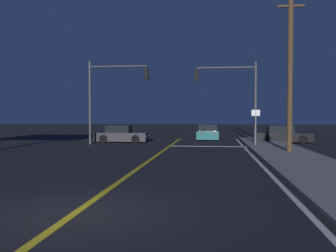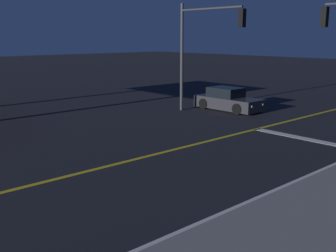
% 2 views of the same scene
% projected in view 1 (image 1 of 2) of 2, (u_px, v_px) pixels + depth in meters
% --- Properties ---
extents(ground_plane, '(160.00, 160.00, 0.00)m').
position_uv_depth(ground_plane, '(76.00, 213.00, 8.05)').
color(ground_plane, black).
extents(sidewalk_right, '(3.20, 34.54, 0.15)m').
position_uv_depth(sidewalk_right, '(299.00, 161.00, 16.71)').
color(sidewalk_right, gray).
rests_on(sidewalk_right, ground).
extents(lane_line_center, '(0.20, 32.62, 0.01)m').
position_uv_depth(lane_line_center, '(150.00, 160.00, 17.57)').
color(lane_line_center, gold).
rests_on(lane_line_center, ground).
extents(lane_line_edge_right, '(0.16, 32.62, 0.01)m').
position_uv_depth(lane_line_edge_right, '(258.00, 162.00, 16.94)').
color(lane_line_edge_right, silver).
rests_on(lane_line_edge_right, ground).
extents(stop_bar, '(5.35, 0.50, 0.01)m').
position_uv_depth(stop_bar, '(208.00, 146.00, 25.27)').
color(stop_bar, silver).
rests_on(stop_bar, ground).
extents(car_far_approaching_black, '(4.33, 1.93, 1.34)m').
position_uv_depth(car_far_approaching_black, '(282.00, 135.00, 28.75)').
color(car_far_approaching_black, black).
rests_on(car_far_approaching_black, ground).
extents(car_mid_block_teal, '(2.03, 4.75, 1.34)m').
position_uv_depth(car_mid_block_teal, '(208.00, 133.00, 32.62)').
color(car_mid_block_teal, '#195960').
rests_on(car_mid_block_teal, ground).
extents(car_side_waiting_charcoal, '(4.19, 1.85, 1.34)m').
position_uv_depth(car_side_waiting_charcoal, '(121.00, 135.00, 29.09)').
color(car_side_waiting_charcoal, '#2D2D33').
rests_on(car_side_waiting_charcoal, ground).
extents(traffic_signal_near_right, '(4.61, 0.28, 6.15)m').
position_uv_depth(traffic_signal_near_right, '(234.00, 89.00, 27.20)').
color(traffic_signal_near_right, '#38383D').
rests_on(traffic_signal_near_right, ground).
extents(traffic_signal_far_left, '(4.55, 0.28, 6.18)m').
position_uv_depth(traffic_signal_far_left, '(110.00, 89.00, 26.93)').
color(traffic_signal_far_left, '#38383D').
rests_on(traffic_signal_far_left, ground).
extents(utility_pole_right, '(1.73, 0.30, 9.60)m').
position_uv_depth(utility_pole_right, '(290.00, 64.00, 20.13)').
color(utility_pole_right, '#42301E').
rests_on(utility_pole_right, ground).
extents(street_sign_corner, '(0.56, 0.07, 2.58)m').
position_uv_depth(street_sign_corner, '(256.00, 122.00, 24.33)').
color(street_sign_corner, slate).
rests_on(street_sign_corner, ground).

